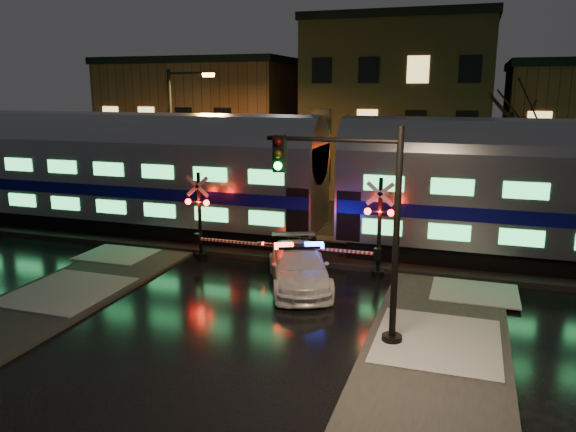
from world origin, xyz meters
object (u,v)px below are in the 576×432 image
Objects in this scene: traffic_light at (361,231)px; crossing_signal_left at (207,225)px; police_car at (299,267)px; crossing_signal_right at (369,237)px; streetlight at (176,135)px.

crossing_signal_left is at bearing 128.96° from traffic_light.
crossing_signal_left is at bearing 136.40° from police_car.
crossing_signal_right is (2.30, 1.80, 0.88)m from police_car.
police_car is at bearing 113.18° from traffic_light.
streetlight is at bearing 121.51° from traffic_light.
crossing_signal_right is 0.68× the size of streetlight.
crossing_signal_left is 0.86× the size of traffic_light.
crossing_signal_right reaches higher than police_car.
streetlight reaches higher than police_car.
police_car is at bearing -141.86° from crossing_signal_right.
crossing_signal_left is 9.81m from traffic_light.
traffic_light is 17.94m from streetlight.
crossing_signal_left is 0.65× the size of streetlight.
crossing_signal_right is 6.98m from crossing_signal_left.
crossing_signal_right is at bearing -29.04° from streetlight.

